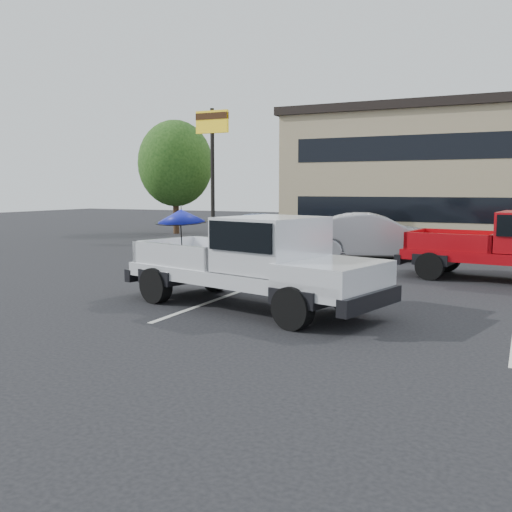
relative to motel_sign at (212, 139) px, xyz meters
The scene contains 8 objects.
ground 17.82m from the motel_sign, 54.46° to the right, with size 90.00×90.00×0.00m, color black.
stripe_left 14.65m from the motel_sign, 59.74° to the right, with size 0.12×5.00×0.01m, color silver.
motel_building 13.96m from the motel_sign, 30.21° to the left, with size 20.40×8.40×6.30m.
motel_sign is the anchor object (origin of this frame).
tree_left 5.08m from the motel_sign, 143.13° to the left, with size 3.96×3.96×6.02m.
silver_pickup 15.50m from the motel_sign, 56.46° to the right, with size 6.00×3.30×2.06m.
silver_sedan 9.75m from the motel_sign, 21.98° to the right, with size 1.67×4.78×1.58m, color #A6A7AD.
blue_suv 5.44m from the motel_sign, 32.68° to the right, with size 2.32×5.03×1.40m, color #7C94BA.
Camera 1 is at (3.09, -8.76, 2.43)m, focal length 40.00 mm.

